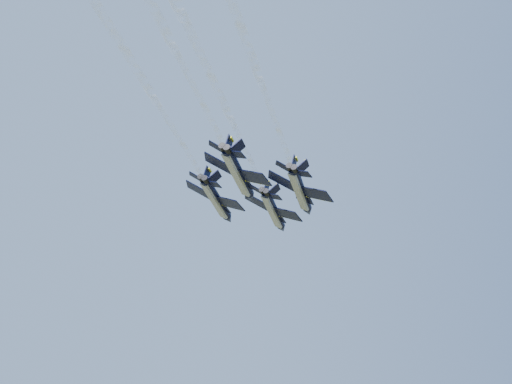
{
  "coord_description": "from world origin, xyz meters",
  "views": [
    {
      "loc": [
        -10.32,
        -98.02,
        64.16
      ],
      "look_at": [
        -0.22,
        3.29,
        101.22
      ],
      "focal_mm": 40.0,
      "sensor_mm": 36.0,
      "label": 1
    }
  ],
  "objects": [
    {
      "name": "jet_left",
      "position": [
        -7.57,
        5.41,
        100.19
      ],
      "size": [
        11.48,
        17.53,
        6.87
      ],
      "rotation": [
        0.0,
        0.53,
        -0.41
      ],
      "color": "black"
    },
    {
      "name": "jet_right",
      "position": [
        7.6,
        -1.22,
        100.19
      ],
      "size": [
        11.48,
        17.53,
        6.87
      ],
      "rotation": [
        0.0,
        0.53,
        -0.41
      ],
      "color": "black"
    },
    {
      "name": "smoke_trail_lead",
      "position": [
        -15.46,
        -33.88,
        100.22
      ],
      "size": [
        28.65,
        62.3,
        2.34
      ],
      "rotation": [
        0.0,
        0.53,
        -0.41
      ],
      "color": "white"
    },
    {
      "name": "smoke_trail_right",
      "position": [
        -12.06,
        -46.11,
        100.22
      ],
      "size": [
        28.65,
        62.3,
        2.34
      ],
      "rotation": [
        0.0,
        0.53,
        -0.41
      ],
      "color": "white"
    },
    {
      "name": "jet_lead",
      "position": [
        4.2,
        11.01,
        100.19
      ],
      "size": [
        11.48,
        17.53,
        6.87
      ],
      "rotation": [
        0.0,
        0.53,
        -0.41
      ],
      "color": "black"
    },
    {
      "name": "smoke_trail_left",
      "position": [
        -27.23,
        -39.48,
        100.22
      ],
      "size": [
        28.65,
        62.3,
        2.34
      ],
      "rotation": [
        0.0,
        0.53,
        -0.41
      ],
      "color": "white"
    },
    {
      "name": "jet_slot",
      "position": [
        -4.28,
        -8.26,
        100.19
      ],
      "size": [
        11.48,
        17.53,
        6.87
      ],
      "rotation": [
        0.0,
        0.53,
        -0.41
      ],
      "color": "black"
    }
  ]
}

